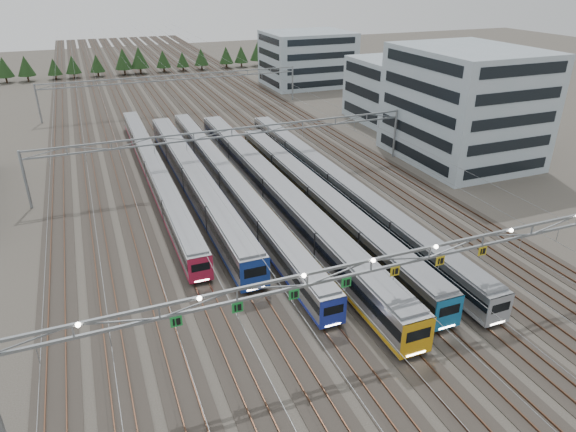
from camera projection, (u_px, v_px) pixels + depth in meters
name	position (u px, v px, depth m)	size (l,w,h in m)	color
ground	(365.00, 338.00, 44.29)	(400.00, 400.00, 0.00)	#47423A
track_bed	(165.00, 91.00, 127.25)	(54.00, 260.00, 5.42)	#2D2823
train_a	(154.00, 170.00, 75.90)	(2.54, 60.66, 3.30)	black
train_b	(194.00, 179.00, 71.74)	(3.05, 54.51, 3.98)	black
train_c	(228.00, 181.00, 71.86)	(2.57, 66.26, 3.34)	black
train_d	(274.00, 190.00, 68.09)	(3.07, 65.85, 4.00)	black
train_e	(318.00, 198.00, 66.15)	(2.85, 53.59, 3.71)	black
train_f	(336.00, 184.00, 70.78)	(2.68, 63.28, 3.49)	black
gantry_near	(371.00, 268.00, 41.09)	(56.36, 0.61, 8.08)	gray
gantry_mid	(232.00, 138.00, 74.96)	(56.36, 0.36, 8.00)	gray
gantry_far	(175.00, 82.00, 112.58)	(56.36, 0.36, 8.00)	gray
depot_bldg_south	(464.00, 105.00, 82.49)	(18.00, 22.00, 17.88)	#95A9B2
depot_bldg_mid	(391.00, 90.00, 105.72)	(14.00, 16.00, 12.46)	#95A9B2
depot_bldg_north	(307.00, 59.00, 138.27)	(22.00, 18.00, 13.84)	#95A9B2
treeline	(153.00, 59.00, 155.06)	(100.10, 5.60, 7.02)	#332114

